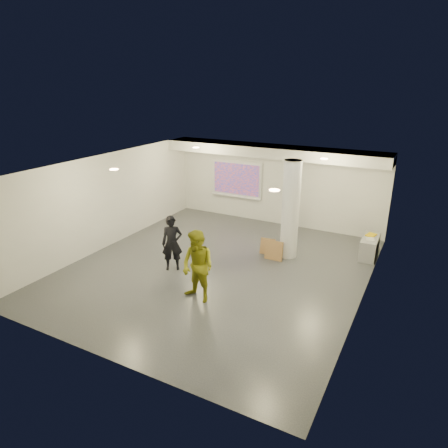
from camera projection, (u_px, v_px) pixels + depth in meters
The scene contains 20 objects.
floor at pixel (218, 269), 11.55m from camera, with size 8.00×9.00×0.01m, color #34373B.
ceiling at pixel (217, 166), 10.53m from camera, with size 8.00×9.00×0.01m, color silver.
wall_back at pixel (276, 185), 14.78m from camera, with size 8.00×0.01×3.00m, color silver.
wall_front at pixel (99, 291), 7.30m from camera, with size 8.00×0.01×3.00m, color silver.
wall_left at pixel (108, 201), 12.80m from camera, with size 0.01×9.00×3.00m, color silver.
wall_right at pixel (368, 246), 9.27m from camera, with size 0.01×9.00×3.00m, color silver.
soffit_band at pixel (272, 151), 13.87m from camera, with size 8.00×1.10×0.36m, color silver.
downlight_nw at pixel (196, 148), 13.58m from camera, with size 0.22×0.22×0.02m, color #FFC995.
downlight_ne at pixel (324, 159), 11.64m from camera, with size 0.22×0.22×0.02m, color #FFC995.
downlight_sw at pixel (114, 169), 10.26m from camera, with size 0.22×0.22×0.02m, color #FFC995.
downlight_se at pixel (274, 190), 8.32m from camera, with size 0.22×0.22×0.02m, color #FFC995.
column at pixel (290, 210), 11.87m from camera, with size 0.52×0.52×3.00m, color silver.
projection_screen at pixel (237, 179), 15.44m from camera, with size 2.10×0.13×1.42m.
credenza at pixel (369, 247), 12.21m from camera, with size 0.46×1.10×0.64m, color gray.
papers_stack at pixel (370, 239), 11.96m from camera, with size 0.24×0.30×0.02m, color silver.
postit_pad at pixel (371, 235), 12.26m from camera, with size 0.25×0.34×0.03m, color #E5BA06.
cardboard_back at pixel (274, 250), 12.03m from camera, with size 0.56×0.05×0.61m, color olive.
cardboard_front at pixel (268, 246), 12.44m from camera, with size 0.47×0.05×0.52m, color olive.
woman at pixel (172, 243), 11.27m from camera, with size 0.58×0.38×1.60m, color black.
man at pixel (198, 267), 9.62m from camera, with size 0.88×0.69×1.81m, color olive.
Camera 1 is at (5.05, -9.12, 5.14)m, focal length 32.00 mm.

